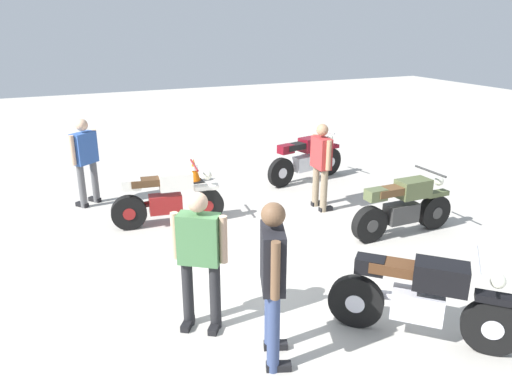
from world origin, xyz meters
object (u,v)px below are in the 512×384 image
at_px(motorcycle_cream_vintage, 167,199).
at_px(motorcycle_olive_vintage, 403,207).
at_px(motorcycle_maroon_cruiser, 306,158).
at_px(person_in_red_shirt, 321,162).
at_px(motorcycle_black_cruiser, 422,298).
at_px(traffic_cone, 194,170).
at_px(person_in_black_shirt, 273,273).
at_px(person_in_blue_shirt, 85,157).
at_px(person_in_green_shirt, 200,253).

height_order(motorcycle_cream_vintage, motorcycle_olive_vintage, same).
xyz_separation_m(motorcycle_maroon_cruiser, person_in_red_shirt, (-1.62, 0.61, 0.41)).
height_order(motorcycle_black_cruiser, traffic_cone, motorcycle_black_cruiser).
bearing_deg(person_in_black_shirt, person_in_blue_shirt, 123.20).
height_order(motorcycle_olive_vintage, traffic_cone, motorcycle_olive_vintage).
height_order(motorcycle_cream_vintage, traffic_cone, motorcycle_cream_vintage).
distance_m(motorcycle_olive_vintage, person_in_black_shirt, 3.97).
relative_size(motorcycle_black_cruiser, person_in_green_shirt, 0.94).
height_order(motorcycle_maroon_cruiser, person_in_red_shirt, person_in_red_shirt).
distance_m(person_in_red_shirt, traffic_cone, 3.15).
bearing_deg(person_in_green_shirt, motorcycle_black_cruiser, 95.34).
bearing_deg(motorcycle_maroon_cruiser, motorcycle_olive_vintage, -102.32).
height_order(motorcycle_black_cruiser, person_in_red_shirt, person_in_red_shirt).
relative_size(motorcycle_cream_vintage, motorcycle_black_cruiser, 1.24).
bearing_deg(person_in_blue_shirt, motorcycle_maroon_cruiser, -133.21).
distance_m(motorcycle_cream_vintage, person_in_green_shirt, 3.20).
height_order(motorcycle_cream_vintage, person_in_blue_shirt, person_in_blue_shirt).
relative_size(motorcycle_maroon_cruiser, traffic_cone, 3.90).
bearing_deg(person_in_blue_shirt, person_in_green_shirt, 150.50).
relative_size(motorcycle_cream_vintage, person_in_black_shirt, 1.10).
distance_m(motorcycle_maroon_cruiser, person_in_black_shirt, 6.24).
bearing_deg(traffic_cone, person_in_green_shirt, 163.70).
height_order(motorcycle_maroon_cruiser, traffic_cone, motorcycle_maroon_cruiser).
distance_m(person_in_red_shirt, person_in_green_shirt, 4.24).
distance_m(motorcycle_black_cruiser, traffic_cone, 6.56).
bearing_deg(motorcycle_maroon_cruiser, person_in_red_shirt, -123.27).
xyz_separation_m(person_in_black_shirt, traffic_cone, (6.18, -1.07, -0.77)).
bearing_deg(person_in_red_shirt, motorcycle_olive_vintage, -65.60).
xyz_separation_m(motorcycle_cream_vintage, motorcycle_black_cruiser, (-4.36, -1.74, 0.03)).
distance_m(motorcycle_cream_vintage, traffic_cone, 2.45).
height_order(motorcycle_olive_vintage, motorcycle_maroon_cruiser, motorcycle_maroon_cruiser).
bearing_deg(person_in_red_shirt, motorcycle_maroon_cruiser, 72.43).
bearing_deg(person_in_blue_shirt, person_in_red_shirt, -155.15).
height_order(person_in_blue_shirt, traffic_cone, person_in_blue_shirt).
xyz_separation_m(motorcycle_black_cruiser, person_in_green_shirt, (1.22, 2.15, 0.43)).
relative_size(person_in_blue_shirt, person_in_black_shirt, 0.95).
bearing_deg(traffic_cone, motorcycle_black_cruiser, -174.74).
distance_m(motorcycle_olive_vintage, motorcycle_black_cruiser, 2.91).
xyz_separation_m(person_in_green_shirt, traffic_cone, (5.30, -1.55, -0.69)).
relative_size(person_in_red_shirt, traffic_cone, 3.09).
height_order(motorcycle_olive_vintage, motorcycle_black_cruiser, motorcycle_black_cruiser).
relative_size(person_in_red_shirt, person_in_blue_shirt, 0.97).
bearing_deg(motorcycle_cream_vintage, person_in_blue_shirt, 133.29).
bearing_deg(motorcycle_black_cruiser, person_in_black_shirt, -146.96).
bearing_deg(motorcycle_cream_vintage, person_in_black_shirt, -81.16).
bearing_deg(person_in_red_shirt, person_in_green_shirt, -136.70).
xyz_separation_m(motorcycle_olive_vintage, person_in_red_shirt, (1.61, 0.62, 0.44)).
bearing_deg(person_in_green_shirt, traffic_cone, -161.40).
bearing_deg(motorcycle_maroon_cruiser, motorcycle_cream_vintage, -173.20).
bearing_deg(person_in_blue_shirt, motorcycle_olive_vintage, -166.48).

